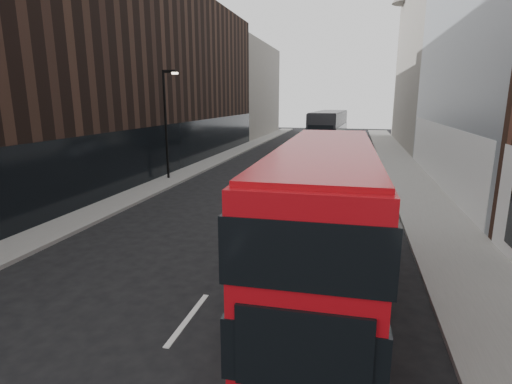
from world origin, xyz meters
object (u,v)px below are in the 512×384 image
Objects in this scene: red_bus at (324,216)px; car_b at (324,159)px; car_a at (315,191)px; grey_bus at (329,129)px; street_lamp at (167,117)px; car_c at (362,156)px.

car_b is (-1.55, 21.21, -1.62)m from red_bus.
grey_bus is at bearing 93.76° from car_a.
street_lamp is 1.95× the size of car_a.
red_bus is 2.11× the size of car_c.
red_bus is 2.40× the size of car_b.
red_bus is 24.11m from car_c.
car_a is at bearing -103.80° from car_c.
red_bus is (11.34, -14.03, -1.84)m from street_lamp.
grey_bus is 2.89× the size of car_b.
car_c is (2.50, 13.67, 0.11)m from car_a.
red_bus is 21.33m from car_b.
street_lamp is at bearing -146.97° from car_b.
car_c is (1.32, 24.02, -1.62)m from red_bus.
street_lamp reaches higher than car_c.
grey_bus is 13.18m from car_b.
car_a is 0.72× the size of car_c.
car_b is at bearing 93.41° from car_a.
car_a is 13.90m from car_c.
red_bus reaches higher than grey_bus.
car_b is 0.88× the size of car_c.
car_c is at bearing 81.11° from car_a.
car_a is 0.82× the size of car_b.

